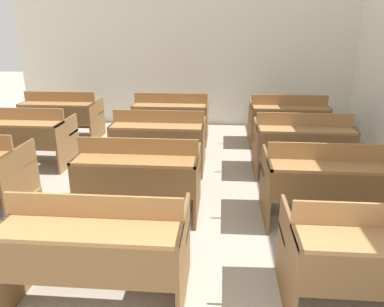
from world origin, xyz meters
name	(u,v)px	position (x,y,z in m)	size (l,w,h in m)	color
wall_back	(184,45)	(0.00, 6.71, 1.55)	(6.59, 0.06, 3.10)	white
bench_front_center	(98,243)	(-0.08, 1.49, 0.45)	(1.23, 0.76, 0.84)	brown
bench_front_right	(380,254)	(1.85, 1.51, 0.45)	(1.23, 0.76, 0.84)	brown
bench_second_center	(140,173)	(-0.08, 2.81, 0.45)	(1.23, 0.76, 0.84)	brown
bench_second_right	(328,180)	(1.84, 2.80, 0.45)	(1.23, 0.76, 0.84)	brown
bench_third_left	(24,135)	(-2.01, 4.11, 0.45)	(1.23, 0.76, 0.84)	brown
bench_third_center	(159,138)	(-0.08, 4.11, 0.45)	(1.23, 0.76, 0.84)	brown
bench_third_right	(302,141)	(1.84, 4.10, 0.45)	(1.23, 0.76, 0.84)	brown
bench_back_left	(62,114)	(-2.01, 5.42, 0.45)	(1.23, 0.76, 0.84)	brown
bench_back_center	(171,116)	(-0.09, 5.43, 0.45)	(1.23, 0.76, 0.84)	brown
bench_back_right	(288,118)	(1.86, 5.42, 0.45)	(1.23, 0.76, 0.84)	brown
wastepaper_bin	(339,126)	(2.92, 6.14, 0.15)	(0.27, 0.27, 0.31)	#1E6B33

